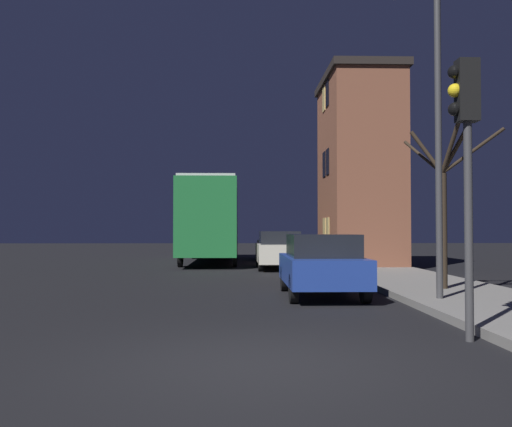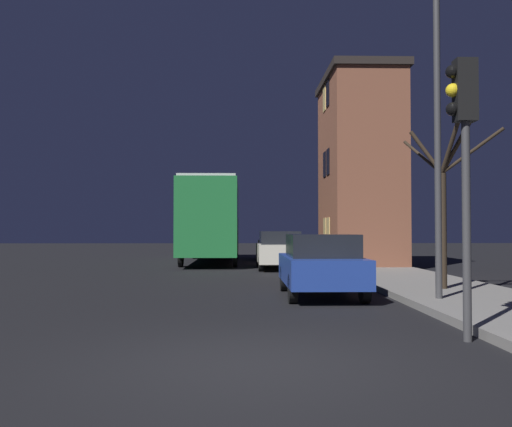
{
  "view_description": "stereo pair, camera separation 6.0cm",
  "coord_description": "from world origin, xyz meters",
  "px_view_note": "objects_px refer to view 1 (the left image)",
  "views": [
    {
      "loc": [
        -0.25,
        -6.85,
        1.59
      ],
      "look_at": [
        0.3,
        11.78,
        2.12
      ],
      "focal_mm": 40.0,
      "sensor_mm": 36.0,
      "label": 1
    },
    {
      "loc": [
        -0.19,
        -6.85,
        1.59
      ],
      "look_at": [
        0.3,
        11.78,
        2.12
      ],
      "focal_mm": 40.0,
      "sensor_mm": 36.0,
      "label": 2
    }
  ],
  "objects_px": {
    "streetlamp": "(425,89)",
    "traffic_light": "(465,138)",
    "bare_tree": "(445,202)",
    "car_far_lane": "(275,245)",
    "car_near_lane": "(322,264)",
    "car_mid_lane": "(279,249)",
    "bus": "(212,216)"
  },
  "relations": [
    {
      "from": "car_near_lane",
      "to": "car_mid_lane",
      "type": "height_order",
      "value": "car_mid_lane"
    },
    {
      "from": "bare_tree",
      "to": "car_far_lane",
      "type": "distance_m",
      "value": 16.99
    },
    {
      "from": "car_near_lane",
      "to": "car_mid_lane",
      "type": "relative_size",
      "value": 0.9
    },
    {
      "from": "car_mid_lane",
      "to": "car_far_lane",
      "type": "relative_size",
      "value": 1.04
    },
    {
      "from": "car_mid_lane",
      "to": "car_far_lane",
      "type": "xyz_separation_m",
      "value": [
        0.3,
        7.35,
        -0.01
      ]
    },
    {
      "from": "car_far_lane",
      "to": "car_mid_lane",
      "type": "bearing_deg",
      "value": -92.36
    },
    {
      "from": "streetlamp",
      "to": "car_near_lane",
      "type": "distance_m",
      "value": 4.57
    },
    {
      "from": "traffic_light",
      "to": "car_near_lane",
      "type": "bearing_deg",
      "value": 103.38
    },
    {
      "from": "traffic_light",
      "to": "bare_tree",
      "type": "height_order",
      "value": "bare_tree"
    },
    {
      "from": "car_mid_lane",
      "to": "traffic_light",
      "type": "bearing_deg",
      "value": -83.74
    },
    {
      "from": "traffic_light",
      "to": "bare_tree",
      "type": "xyz_separation_m",
      "value": [
        1.77,
        5.71,
        -0.64
      ]
    },
    {
      "from": "bus",
      "to": "car_mid_lane",
      "type": "relative_size",
      "value": 2.52
    },
    {
      "from": "car_near_lane",
      "to": "traffic_light",
      "type": "bearing_deg",
      "value": -76.62
    },
    {
      "from": "bare_tree",
      "to": "bus",
      "type": "height_order",
      "value": "bare_tree"
    },
    {
      "from": "bare_tree",
      "to": "car_mid_lane",
      "type": "bearing_deg",
      "value": 110.21
    },
    {
      "from": "streetlamp",
      "to": "bus",
      "type": "bearing_deg",
      "value": 108.25
    },
    {
      "from": "bare_tree",
      "to": "car_near_lane",
      "type": "relative_size",
      "value": 1.11
    },
    {
      "from": "traffic_light",
      "to": "bare_tree",
      "type": "bearing_deg",
      "value": 72.76
    },
    {
      "from": "bare_tree",
      "to": "car_near_lane",
      "type": "xyz_separation_m",
      "value": [
        -3.07,
        -0.28,
        -1.49
      ]
    },
    {
      "from": "car_far_lane",
      "to": "bus",
      "type": "bearing_deg",
      "value": -141.56
    },
    {
      "from": "traffic_light",
      "to": "bus",
      "type": "relative_size",
      "value": 0.37
    },
    {
      "from": "streetlamp",
      "to": "car_far_lane",
      "type": "bearing_deg",
      "value": 96.2
    },
    {
      "from": "streetlamp",
      "to": "traffic_light",
      "type": "distance_m",
      "value": 4.21
    },
    {
      "from": "bare_tree",
      "to": "car_near_lane",
      "type": "height_order",
      "value": "bare_tree"
    },
    {
      "from": "bus",
      "to": "car_near_lane",
      "type": "relative_size",
      "value": 2.81
    },
    {
      "from": "streetlamp",
      "to": "car_far_lane",
      "type": "relative_size",
      "value": 1.62
    },
    {
      "from": "traffic_light",
      "to": "car_far_lane",
      "type": "bearing_deg",
      "value": 93.44
    },
    {
      "from": "traffic_light",
      "to": "car_mid_lane",
      "type": "relative_size",
      "value": 0.94
    },
    {
      "from": "car_near_lane",
      "to": "car_far_lane",
      "type": "distance_m",
      "value": 16.92
    },
    {
      "from": "car_mid_lane",
      "to": "streetlamp",
      "type": "bearing_deg",
      "value": -78.29
    },
    {
      "from": "car_near_lane",
      "to": "car_mid_lane",
      "type": "distance_m",
      "value": 9.58
    },
    {
      "from": "car_near_lane",
      "to": "car_mid_lane",
      "type": "xyz_separation_m",
      "value": [
        -0.35,
        9.57,
        0.01
      ]
    }
  ]
}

